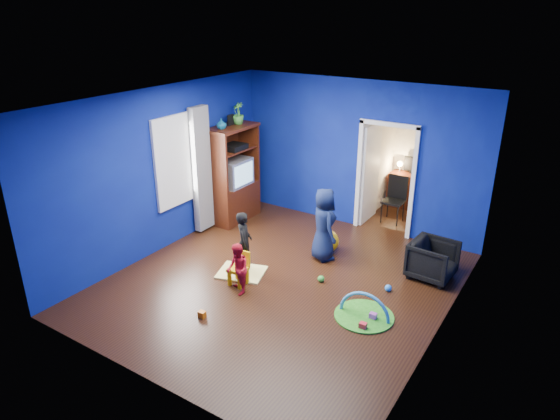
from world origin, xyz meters
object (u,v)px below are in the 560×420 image
Objects in this scene: child_black at (244,242)px; vase at (221,124)px; hopper_ball at (327,241)px; kid_chair at (238,270)px; folding_chair at (393,201)px; crt_tv at (235,172)px; study_desk at (409,191)px; play_mat at (364,316)px; child_navy at (324,224)px; toddler_red at (238,269)px; tv_armoire at (233,174)px; armchair at (433,260)px.

vase reaches higher than child_black.
hopper_ball is 0.84× the size of kid_chair.
crt_tv is at bearing -149.63° from folding_chair.
child_black is 4.46m from study_desk.
child_black is at bearing -121.25° from hopper_ball.
child_navy is at bearing 136.85° from play_mat.
folding_chair reaches higher than play_mat.
toddler_red is at bearing -51.96° from crt_tv.
kid_chair is (1.67, -2.08, -0.73)m from tv_armoire.
study_desk is (2.82, 2.89, -1.68)m from vase.
study_desk reaches higher than armchair.
toddler_red is 4.03m from folding_chair.
folding_chair is (0.44, 2.18, -0.19)m from child_navy.
toddler_red is (-2.37, -2.08, 0.09)m from armchair.
crt_tv reaches higher than child_black.
vase reaches higher than armchair.
play_mat is at bearing -133.41° from child_black.
toddler_red is at bearing 135.33° from armchair.
toddler_red is at bearing -51.34° from tv_armoire.
kid_chair is at bearing 165.19° from toddler_red.
child_black is (-2.69, -1.48, 0.21)m from armchair.
play_mat is (1.35, -1.27, -0.64)m from child_navy.
tv_armoire is 4.27m from play_mat.
child_black is at bearing 108.97° from kid_chair.
hopper_ball is 0.49× the size of play_mat.
play_mat is at bearing -75.17° from folding_chair.
vase is 4.52m from play_mat.
toddler_red reaches higher than study_desk.
tv_armoire reaches higher than play_mat.
tv_armoire is 2.30× the size of play_mat.
child_navy is 1.83m from toddler_red.
hopper_ball is (-0.05, 0.25, -0.44)m from child_navy.
toddler_red is at bearing -101.62° from study_desk.
study_desk is (0.44, 3.14, -0.27)m from child_navy.
crt_tv reaches higher than hopper_ball.
hopper_ball is at bearing -70.74° from child_black.
kid_chair is 0.57× the size of study_desk.
hopper_ball is (2.33, -0.30, -0.77)m from tv_armoire.
toddler_red is 2.01m from play_mat.
child_navy is 1.85× the size of crt_tv.
child_navy is 1.59× the size of toddler_red.
vase is (-1.50, 1.37, 1.53)m from child_black.
kid_chair is (-0.15, 0.20, -0.16)m from toddler_red.
crt_tv is 0.76× the size of folding_chair.
child_black is 1.43m from child_navy.
crt_tv is at bearing 82.41° from vase.
play_mat is (-0.46, -1.63, -0.31)m from armchair.
armchair is 3.16m from toddler_red.
tv_armoire reaches higher than crt_tv.
child_navy is 1.96m from play_mat.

